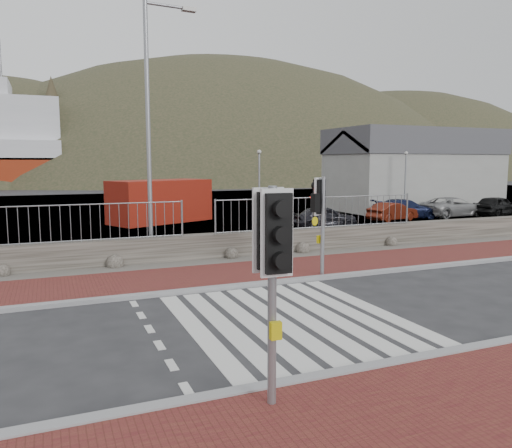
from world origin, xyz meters
name	(u,v)px	position (x,y,z in m)	size (l,w,h in m)	color
ground	(290,319)	(0.00, 0.00, 0.00)	(220.00, 220.00, 0.00)	#28282B
sidewalk_near	(463,427)	(0.00, -5.00, 0.04)	(40.00, 4.00, 0.08)	brown
sidewalk_far	(224,275)	(0.00, 4.50, 0.04)	(40.00, 3.00, 0.08)	brown
kerb_near	(371,368)	(0.00, -3.00, 0.05)	(40.00, 0.25, 0.12)	gray
kerb_far	(241,286)	(0.00, 3.00, 0.05)	(40.00, 0.25, 0.12)	gray
zebra_crossing	(290,319)	(0.00, 0.00, 0.01)	(4.62, 5.60, 0.01)	silver
gravel_strip	(205,263)	(0.00, 6.50, 0.03)	(40.00, 1.50, 0.06)	#59544C
stone_wall	(198,247)	(0.00, 7.30, 0.45)	(40.00, 0.60, 0.90)	#413D35
railing	(199,209)	(0.00, 7.15, 1.82)	(18.07, 0.07, 1.22)	gray
quay	(120,209)	(0.00, 27.90, 0.00)	(120.00, 40.00, 0.50)	#4C4C4F
water	(86,187)	(0.00, 62.90, 0.00)	(220.00, 50.00, 0.05)	#3F4C54
harbor_building	(414,169)	(20.00, 19.90, 2.93)	(12.20, 6.20, 5.80)	#9E9E99
hills_backdrop	(118,299)	(6.74, 87.90, -23.05)	(254.00, 90.00, 100.00)	#28301D
traffic_signal_near	(272,250)	(-2.04, -3.51, 2.25)	(0.46, 0.29, 3.12)	gray
traffic_signal_far	(322,205)	(2.68, 3.28, 2.18)	(0.74, 0.47, 3.01)	gray
streetlight	(152,117)	(-1.35, 8.11, 5.00)	(1.89, 0.34, 8.89)	gray
shipping_container	(160,201)	(1.14, 19.04, 1.21)	(5.81, 2.42, 2.42)	maroon
car_a	(325,217)	(8.57, 13.13, 0.58)	(1.37, 3.41, 1.16)	black
car_b	(392,212)	(13.86, 14.32, 0.54)	(1.15, 3.30, 1.09)	#5B190D
car_c	(406,209)	(15.48, 15.12, 0.59)	(1.66, 4.08, 1.18)	#141B3E
car_d	(452,207)	(18.74, 14.64, 0.63)	(2.08, 4.51, 1.25)	gray
car_e	(497,206)	(21.67, 13.88, 0.65)	(1.54, 3.84, 1.31)	black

